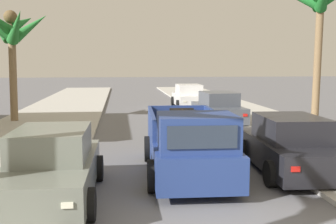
{
  "coord_description": "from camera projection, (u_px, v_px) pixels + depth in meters",
  "views": [
    {
      "loc": [
        -1.66,
        -5.17,
        2.93
      ],
      "look_at": [
        0.04,
        8.88,
        1.2
      ],
      "focal_mm": 42.76,
      "sensor_mm": 36.0,
      "label": 1
    }
  ],
  "objects": [
    {
      "name": "palm_tree_left_back",
      "position": [
        319.0,
        5.0,
        18.69
      ],
      "size": [
        3.63,
        3.91,
        6.74
      ],
      "color": "brown",
      "rests_on": "ground"
    },
    {
      "name": "pickup_truck",
      "position": [
        188.0,
        145.0,
        10.46
      ],
      "size": [
        2.36,
        5.28,
        1.8
      ],
      "color": "navy",
      "rests_on": "ground"
    },
    {
      "name": "curb_right",
      "position": [
        249.0,
        128.0,
        17.96
      ],
      "size": [
        0.16,
        60.0,
        0.1
      ],
      "primitive_type": "cube",
      "color": "silver",
      "rests_on": "ground"
    },
    {
      "name": "car_right_mid",
      "position": [
        218.0,
        109.0,
        19.64
      ],
      "size": [
        2.15,
        4.31,
        1.54
      ],
      "color": "#474C56",
      "rests_on": "ground"
    },
    {
      "name": "car_left_near",
      "position": [
        52.0,
        167.0,
        8.6
      ],
      "size": [
        2.06,
        4.28,
        1.54
      ],
      "color": "slate",
      "rests_on": "ground"
    },
    {
      "name": "palm_tree_left_fore",
      "position": [
        10.0,
        31.0,
        19.32
      ],
      "size": [
        3.68,
        3.55,
        5.52
      ],
      "color": "#846B4C",
      "rests_on": "ground"
    },
    {
      "name": "curb_left",
      "position": [
        62.0,
        131.0,
        16.98
      ],
      "size": [
        0.16,
        60.0,
        0.1
      ],
      "primitive_type": "cube",
      "color": "silver",
      "rests_on": "ground"
    },
    {
      "name": "car_right_near",
      "position": [
        289.0,
        146.0,
        10.77
      ],
      "size": [
        2.19,
        4.33,
        1.54
      ],
      "color": "black",
      "rests_on": "ground"
    },
    {
      "name": "sidewalk_right",
      "position": [
        272.0,
        127.0,
        18.09
      ],
      "size": [
        4.97,
        60.0,
        0.12
      ],
      "primitive_type": "cube",
      "color": "#B2AFA8",
      "rests_on": "ground"
    },
    {
      "name": "sidewalk_left",
      "position": [
        36.0,
        132.0,
        16.85
      ],
      "size": [
        4.97,
        60.0,
        0.12
      ],
      "primitive_type": "cube",
      "color": "#B2AFA8",
      "rests_on": "ground"
    },
    {
      "name": "car_left_mid",
      "position": [
        189.0,
        97.0,
        26.48
      ],
      "size": [
        2.04,
        4.27,
        1.54
      ],
      "color": "silver",
      "rests_on": "ground"
    }
  ]
}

